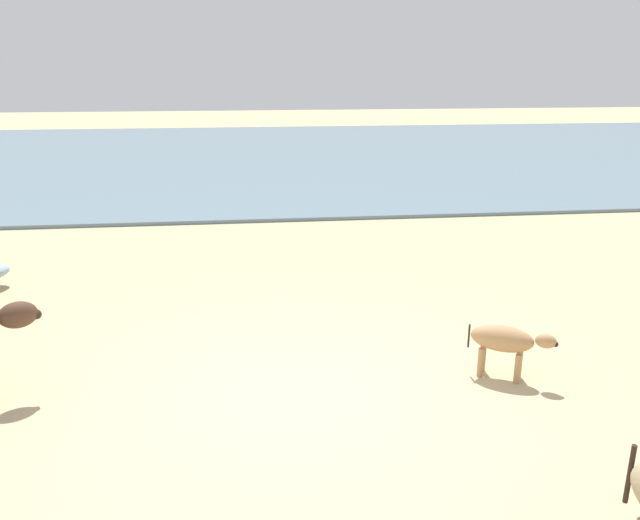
{
  "coord_description": "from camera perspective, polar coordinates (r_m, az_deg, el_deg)",
  "views": [
    {
      "loc": [
        -0.4,
        -5.88,
        3.32
      ],
      "look_at": [
        0.61,
        2.68,
        0.6
      ],
      "focal_mm": 35.52,
      "sensor_mm": 36.0,
      "label": 1
    }
  ],
  "objects": [
    {
      "name": "ground",
      "position": [
        6.77,
        -2.53,
        -11.89
      ],
      "size": [
        80.0,
        80.0,
        0.0
      ],
      "primitive_type": "plane",
      "color": "tan"
    },
    {
      "name": "sea_water",
      "position": [
        23.5,
        -5.79,
        9.38
      ],
      "size": [
        60.0,
        20.0,
        0.08
      ],
      "primitive_type": "cube",
      "color": "slate",
      "rests_on": "ground"
    },
    {
      "name": "calf_near_tan",
      "position": [
        7.16,
        16.34,
        -7.02
      ],
      "size": [
        0.87,
        0.61,
        0.61
      ],
      "rotation": [
        0.0,
        0.0,
        5.77
      ],
      "color": "tan",
      "rests_on": "ground"
    }
  ]
}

